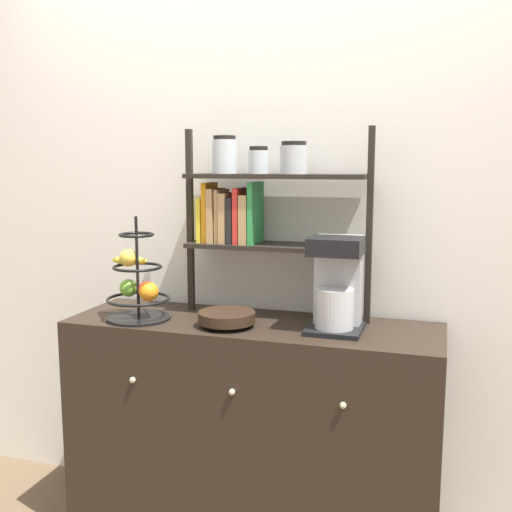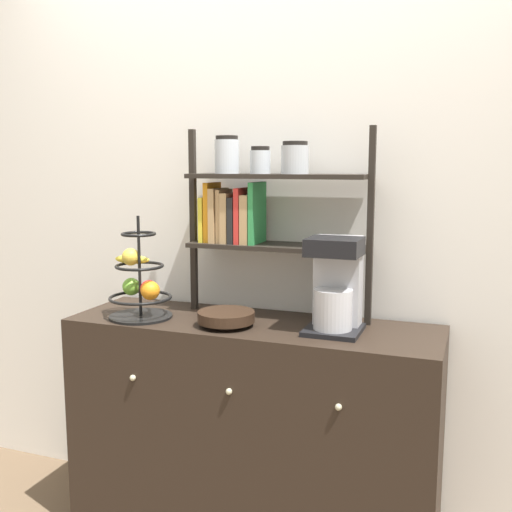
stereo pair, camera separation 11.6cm
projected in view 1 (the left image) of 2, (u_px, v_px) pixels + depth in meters
wall_back at (271, 215)px, 2.53m from camera, size 7.00×0.05×2.60m
sideboard at (252, 431)px, 2.40m from camera, size 1.46×0.47×0.90m
coffee_maker at (337, 284)px, 2.21m from camera, size 0.20×0.21×0.35m
fruit_stand at (138, 286)px, 2.37m from camera, size 0.25×0.25×0.41m
wooden_bowl at (227, 318)px, 2.28m from camera, size 0.22×0.22×0.06m
shelf_hutch at (253, 202)px, 2.40m from camera, size 0.77×0.20×0.75m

